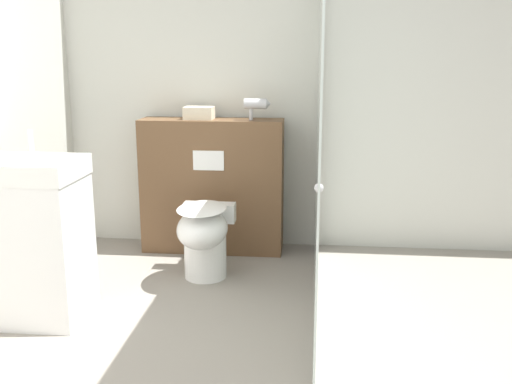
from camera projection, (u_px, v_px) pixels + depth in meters
name	position (u px, v px, depth m)	size (l,w,h in m)	color
wall_back	(250.00, 81.00, 4.21)	(8.00, 0.06, 2.50)	silver
partition_panel	(213.00, 186.00, 4.21)	(1.04, 0.29, 0.98)	brown
shower_glass	(318.00, 140.00, 3.17)	(0.04, 2.13, 1.95)	silver
toilet	(204.00, 236.00, 3.69)	(0.35, 0.53, 0.50)	white
sink_vanity	(29.00, 240.00, 3.11)	(0.59, 0.44, 1.04)	white
hair_drier	(257.00, 104.00, 4.01)	(0.19, 0.07, 0.15)	#B7B7BC
folded_towel	(199.00, 113.00, 4.10)	(0.21, 0.16, 0.09)	beige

